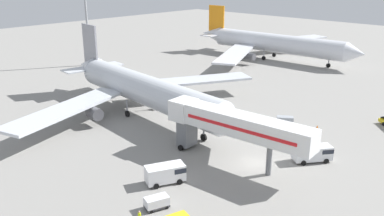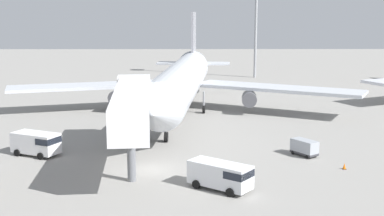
% 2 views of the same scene
% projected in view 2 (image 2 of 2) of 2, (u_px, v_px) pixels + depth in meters
% --- Properties ---
extents(ground_plane, '(300.00, 300.00, 0.00)m').
position_uv_depth(ground_plane, '(150.00, 170.00, 45.03)').
color(ground_plane, gray).
extents(airplane_at_gate, '(49.11, 47.15, 13.72)m').
position_uv_depth(airplane_at_gate, '(182.00, 81.00, 69.05)').
color(airplane_at_gate, silver).
rests_on(airplane_at_gate, ground).
extents(jet_bridge, '(4.91, 20.78, 7.02)m').
position_uv_depth(jet_bridge, '(132.00, 105.00, 46.86)').
color(jet_bridge, silver).
rests_on(jet_bridge, ground).
extents(service_van_outer_left, '(5.06, 3.83, 2.22)m').
position_uv_depth(service_van_outer_left, '(37.00, 143.00, 49.30)').
color(service_van_outer_left, white).
rests_on(service_van_outer_left, ground).
extents(service_van_mid_center, '(5.22, 4.60, 2.12)m').
position_uv_depth(service_van_mid_center, '(222.00, 175.00, 39.77)').
color(service_van_mid_center, silver).
rests_on(service_van_mid_center, ground).
extents(baggage_cart_mid_left, '(2.52, 2.88, 1.55)m').
position_uv_depth(baggage_cart_mid_left, '(304.00, 147.00, 49.30)').
color(baggage_cart_mid_left, '#38383D').
rests_on(baggage_cart_mid_left, ground).
extents(safety_cone_alpha, '(0.35, 0.35, 0.53)m').
position_uv_depth(safety_cone_alpha, '(344.00, 166.00, 45.13)').
color(safety_cone_alpha, black).
rests_on(safety_cone_alpha, ground).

